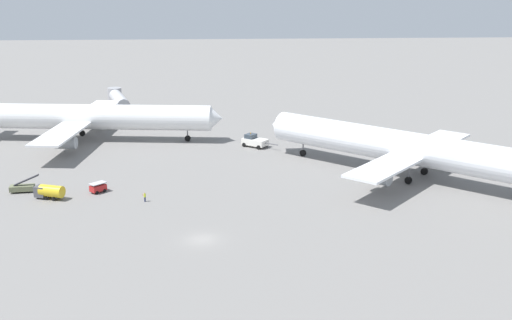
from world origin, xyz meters
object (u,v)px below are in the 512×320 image
object	(u,v)px
airliner_at_gate_left	(90,117)
airliner_being_pushed	(402,147)
pushback_tug	(255,141)
jet_bridge	(118,98)
gse_baggage_cart_near_cluster	(98,188)
ground_crew_marshaller_foreground	(145,197)
gse_fuel_bowser_stubby	(49,191)
gse_belt_loader_portside	(22,187)

from	to	relation	value
airliner_at_gate_left	airliner_being_pushed	size ratio (longest dim) A/B	1.24
pushback_tug	jet_bridge	bearing A→B (deg)	133.69
gse_baggage_cart_near_cluster	ground_crew_marshaller_foreground	xyz separation A→B (m)	(8.44, -5.14, -0.05)
pushback_tug	gse_baggage_cart_near_cluster	distance (m)	40.27
gse_fuel_bowser_stubby	jet_bridge	xyz separation A→B (m)	(1.63, 67.21, 2.99)
airliner_at_gate_left	ground_crew_marshaller_foreground	xyz separation A→B (m)	(16.40, -41.82, -4.43)
airliner_at_gate_left	gse_fuel_bowser_stubby	world-z (taller)	airliner_at_gate_left
gse_baggage_cart_near_cluster	gse_belt_loader_portside	bearing A→B (deg)	175.65
airliner_being_pushed	ground_crew_marshaller_foreground	size ratio (longest dim) A/B	30.51
pushback_tug	gse_belt_loader_portside	distance (m)	49.69
airliner_at_gate_left	pushback_tug	world-z (taller)	airliner_at_gate_left
gse_fuel_bowser_stubby	gse_baggage_cart_near_cluster	bearing A→B (deg)	20.45
pushback_tug	jet_bridge	size ratio (longest dim) A/B	0.41
gse_baggage_cart_near_cluster	jet_bridge	world-z (taller)	jet_bridge
airliner_being_pushed	gse_baggage_cart_near_cluster	size ratio (longest dim) A/B	15.57
gse_belt_loader_portside	jet_bridge	bearing A→B (deg)	83.65
gse_fuel_bowser_stubby	ground_crew_marshaller_foreground	bearing A→B (deg)	-8.39
gse_fuel_bowser_stubby	pushback_tug	bearing A→B (deg)	41.01
airliner_at_gate_left	pushback_tug	distance (m)	37.54
gse_belt_loader_portside	gse_baggage_cart_near_cluster	bearing A→B (deg)	-4.35
gse_fuel_bowser_stubby	jet_bridge	world-z (taller)	jet_bridge
pushback_tug	gse_fuel_bowser_stubby	world-z (taller)	pushback_tug
gse_fuel_bowser_stubby	jet_bridge	distance (m)	67.29
pushback_tug	jet_bridge	distance (m)	49.79
gse_fuel_bowser_stubby	airliner_at_gate_left	bearing A→B (deg)	90.67
jet_bridge	gse_belt_loader_portside	bearing A→B (deg)	-96.35
gse_fuel_bowser_stubby	gse_belt_loader_portside	bearing A→B (deg)	145.14
airliner_at_gate_left	gse_belt_loader_portside	world-z (taller)	airliner_at_gate_left
gse_belt_loader_portside	gse_fuel_bowser_stubby	distance (m)	6.63
airliner_being_pushed	pushback_tug	size ratio (longest dim) A/B	6.23
airliner_being_pushed	ground_crew_marshaller_foreground	bearing A→B (deg)	-166.41
ground_crew_marshaller_foreground	gse_fuel_bowser_stubby	bearing A→B (deg)	171.61
airliner_being_pushed	gse_fuel_bowser_stubby	distance (m)	62.30
pushback_tug	jet_bridge	xyz separation A→B (m)	(-34.33, 35.93, 3.06)
ground_crew_marshaller_foreground	gse_belt_loader_portside	bearing A→B (deg)	164.00
gse_belt_loader_portside	ground_crew_marshaller_foreground	distance (m)	22.22
ground_crew_marshaller_foreground	gse_baggage_cart_near_cluster	bearing A→B (deg)	148.65
gse_belt_loader_portside	airliner_being_pushed	bearing A→B (deg)	4.18
airliner_at_gate_left	ground_crew_marshaller_foreground	size ratio (longest dim) A/B	37.83
airliner_being_pushed	gse_belt_loader_portside	bearing A→B (deg)	-175.82
airliner_being_pushed	jet_bridge	world-z (taller)	airliner_being_pushed
gse_baggage_cart_near_cluster	ground_crew_marshaller_foreground	distance (m)	9.89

